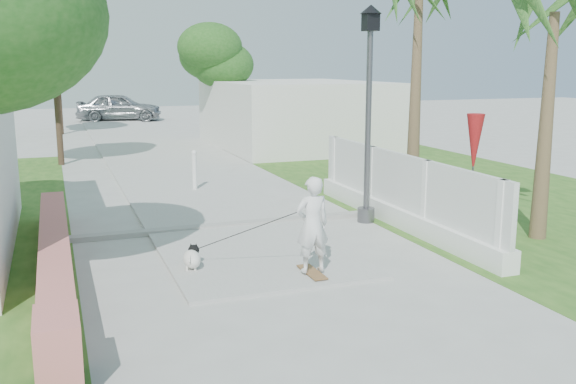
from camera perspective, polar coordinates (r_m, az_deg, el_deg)
name	(u,v)px	position (r m, az deg, el deg)	size (l,w,h in m)	color
ground	(358,348)	(7.80, 6.26, -13.64)	(90.00, 90.00, 0.00)	#B7B7B2
path_strip	(138,146)	(26.70, -13.20, 4.02)	(3.20, 36.00, 0.06)	#B7B7B2
curb	(227,226)	(13.12, -5.45, -2.99)	(6.50, 0.25, 0.10)	#999993
grass_right	(460,188)	(17.88, 15.02, 0.36)	(8.00, 20.00, 0.01)	#2A5A1C
pink_wall	(55,265)	(10.30, -19.97, -6.14)	(0.45, 8.20, 0.80)	#C56F65
lattice_fence	(399,199)	(13.38, 9.85, -0.66)	(0.35, 7.00, 1.50)	white
building_right	(294,114)	(26.07, 0.53, 6.95)	(6.00, 8.00, 2.60)	silver
street_lamp	(369,107)	(13.32, 7.17, 7.55)	(0.44, 0.44, 4.44)	#59595E
bollard	(194,169)	(16.88, -8.32, 2.00)	(0.14, 0.14, 1.09)	white
patio_umbrella	(474,144)	(13.54, 16.24, 4.10)	(0.36, 0.36, 2.30)	#59595E
tree_path_left	(54,47)	(22.30, -20.09, 12.03)	(3.40, 3.40, 5.23)	#4C3826
tree_path_right	(214,59)	(27.06, -6.62, 11.69)	(3.00, 3.00, 4.79)	#4C3826
tree_path_far	(57,52)	(32.30, -19.88, 11.61)	(3.20, 3.20, 5.17)	#4C3826
palm_far	(419,9)	(15.05, 11.54, 15.68)	(1.80, 1.80, 5.30)	brown
palm_near	(554,26)	(12.84, 22.56, 13.48)	(1.80, 1.80, 4.70)	brown
skateboarder	(256,230)	(10.10, -2.89, -3.44)	(1.99, 1.51, 1.60)	brown
dog	(192,258)	(10.45, -8.51, -5.80)	(0.41, 0.58, 0.42)	white
parked_car	(119,107)	(39.00, -14.79, 7.32)	(1.93, 4.79, 1.63)	#ACAFB4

